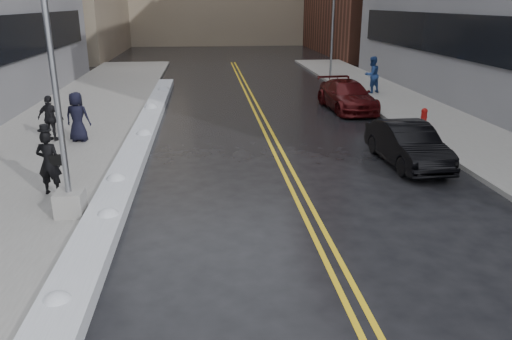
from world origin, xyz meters
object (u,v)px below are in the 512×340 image
object	(u,v)px
lamppost	(59,118)
fire_hydrant	(424,116)
pedestrian_d	(51,118)
car_black	(407,144)
car_maroon	(347,96)
pedestrian_east	(372,75)
pedestrian_fedora	(49,163)
traffic_signal	(332,28)
pedestrian_c	(77,117)

from	to	relation	value
lamppost	fire_hydrant	xyz separation A→B (m)	(12.30, 8.00, -1.98)
lamppost	pedestrian_d	size ratio (longest dim) A/B	4.54
lamppost	car_black	distance (m)	10.51
car_black	car_maroon	bearing A→B (deg)	84.81
pedestrian_east	car_black	world-z (taller)	pedestrian_east
lamppost	pedestrian_east	bearing A→B (deg)	51.55
lamppost	fire_hydrant	bearing A→B (deg)	33.04
pedestrian_fedora	fire_hydrant	bearing A→B (deg)	-146.56
pedestrian_d	car_black	distance (m)	12.63
pedestrian_east	pedestrian_fedora	bearing A→B (deg)	21.25
lamppost	traffic_signal	xyz separation A→B (m)	(11.80, 22.00, 0.87)
car_maroon	lamppost	bearing A→B (deg)	-133.54
lamppost	pedestrian_fedora	distance (m)	2.30
lamppost	pedestrian_c	xyz separation A→B (m)	(-1.35, 6.91, -1.48)
fire_hydrant	pedestrian_c	distance (m)	13.71
pedestrian_d	car_maroon	bearing A→B (deg)	-143.93
pedestrian_d	car_maroon	size ratio (longest dim) A/B	0.35
pedestrian_c	fire_hydrant	bearing A→B (deg)	-164.48
pedestrian_fedora	pedestrian_c	distance (m)	5.43
traffic_signal	pedestrian_east	distance (m)	6.54
fire_hydrant	pedestrian_c	size ratio (longest dim) A/B	0.40
lamppost	fire_hydrant	world-z (taller)	lamppost
fire_hydrant	pedestrian_fedora	size ratio (longest dim) A/B	0.42
pedestrian_c	car_black	world-z (taller)	pedestrian_c
fire_hydrant	traffic_signal	size ratio (longest dim) A/B	0.12
pedestrian_east	car_black	distance (m)	12.79
lamppost	fire_hydrant	size ratio (longest dim) A/B	10.45
traffic_signal	pedestrian_d	xyz separation A→B (m)	(-14.15, -14.93, -2.41)
car_black	car_maroon	distance (m)	8.66
fire_hydrant	pedestrian_east	bearing A→B (deg)	87.57
fire_hydrant	pedestrian_east	distance (m)	7.94
traffic_signal	fire_hydrant	bearing A→B (deg)	-87.95
pedestrian_east	traffic_signal	bearing A→B (deg)	-107.84
car_black	pedestrian_east	bearing A→B (deg)	74.55
lamppost	pedestrian_d	xyz separation A→B (m)	(-2.35, 7.07, -1.54)
pedestrian_fedora	car_maroon	bearing A→B (deg)	-128.95
pedestrian_d	pedestrian_east	bearing A→B (deg)	-135.31
fire_hydrant	pedestrian_fedora	distance (m)	14.67
pedestrian_d	traffic_signal	bearing A→B (deg)	-119.32
traffic_signal	car_black	size ratio (longest dim) A/B	1.46
fire_hydrant	pedestrian_east	size ratio (longest dim) A/B	0.36
pedestrian_fedora	car_maroon	xyz separation A→B (m)	(11.01, 10.61, -0.31)
lamppost	traffic_signal	size ratio (longest dim) A/B	1.27
lamppost	pedestrian_east	size ratio (longest dim) A/B	3.79
pedestrian_fedora	car_black	distance (m)	10.78
car_black	pedestrian_fedora	bearing A→B (deg)	-171.95
pedestrian_c	pedestrian_east	xyz separation A→B (m)	(13.99, 9.00, 0.10)
pedestrian_east	pedestrian_d	bearing A→B (deg)	4.89
pedestrian_fedora	pedestrian_east	world-z (taller)	pedestrian_east
lamppost	pedestrian_east	distance (m)	20.37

